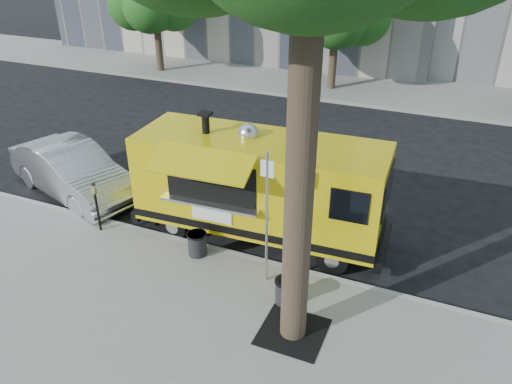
# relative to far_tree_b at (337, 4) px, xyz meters

# --- Properties ---
(ground) EXTENTS (120.00, 120.00, 0.00)m
(ground) POSITION_rel_far_tree_b_xyz_m (1.00, -12.70, -3.83)
(ground) COLOR black
(ground) RESTS_ON ground
(sidewalk) EXTENTS (60.00, 6.00, 0.15)m
(sidewalk) POSITION_rel_far_tree_b_xyz_m (1.00, -16.70, -3.76)
(sidewalk) COLOR gray
(sidewalk) RESTS_ON ground
(curb) EXTENTS (60.00, 0.14, 0.16)m
(curb) POSITION_rel_far_tree_b_xyz_m (1.00, -13.63, -3.76)
(curb) COLOR #999993
(curb) RESTS_ON ground
(far_sidewalk) EXTENTS (60.00, 5.00, 0.15)m
(far_sidewalk) POSITION_rel_far_tree_b_xyz_m (1.00, 0.80, -3.76)
(far_sidewalk) COLOR gray
(far_sidewalk) RESTS_ON ground
(tree_well) EXTENTS (1.20, 1.20, 0.02)m
(tree_well) POSITION_rel_far_tree_b_xyz_m (3.60, -15.50, -3.68)
(tree_well) COLOR black
(tree_well) RESTS_ON sidewalk
(far_tree_b) EXTENTS (3.60, 3.60, 5.50)m
(far_tree_b) POSITION_rel_far_tree_b_xyz_m (0.00, 0.00, 0.00)
(far_tree_b) COLOR #33261C
(far_tree_b) RESTS_ON far_sidewalk
(sign_post) EXTENTS (0.28, 0.06, 3.00)m
(sign_post) POSITION_rel_far_tree_b_xyz_m (2.55, -14.25, -1.98)
(sign_post) COLOR silver
(sign_post) RESTS_ON sidewalk
(parking_meter) EXTENTS (0.11, 0.11, 1.33)m
(parking_meter) POSITION_rel_far_tree_b_xyz_m (-2.00, -14.05, -2.85)
(parking_meter) COLOR black
(parking_meter) RESTS_ON sidewalk
(food_truck) EXTENTS (6.28, 3.08, 3.04)m
(food_truck) POSITION_rel_far_tree_b_xyz_m (1.64, -12.53, -2.40)
(food_truck) COLOR #D0B90A
(food_truck) RESTS_ON ground
(sedan) EXTENTS (4.75, 2.89, 1.48)m
(sedan) POSITION_rel_far_tree_b_xyz_m (-4.06, -12.57, -3.09)
(sedan) COLOR #B2B4B9
(sedan) RESTS_ON ground
(trash_bin_left) EXTENTS (0.45, 0.45, 0.54)m
(trash_bin_left) POSITION_rel_far_tree_b_xyz_m (3.17, -14.76, -3.39)
(trash_bin_left) COLOR black
(trash_bin_left) RESTS_ON sidewalk
(trash_bin_right) EXTENTS (0.46, 0.46, 0.56)m
(trash_bin_right) POSITION_rel_far_tree_b_xyz_m (0.74, -14.00, -3.38)
(trash_bin_right) COLOR black
(trash_bin_right) RESTS_ON sidewalk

